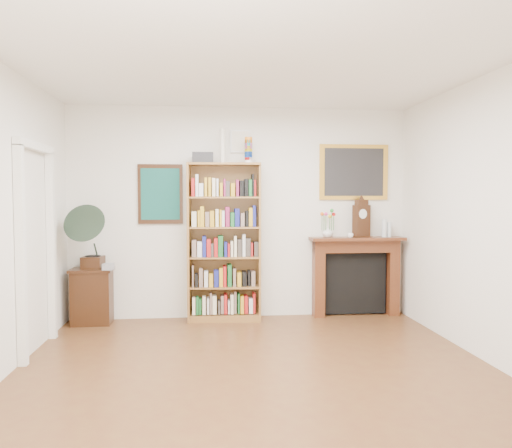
{
  "coord_description": "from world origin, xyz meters",
  "views": [
    {
      "loc": [
        -0.47,
        -4.16,
        1.6
      ],
      "look_at": [
        0.12,
        1.6,
        1.3
      ],
      "focal_mm": 35.0,
      "sensor_mm": 36.0,
      "label": 1
    }
  ],
  "objects_px": {
    "bottle_right": "(389,229)",
    "mantel_clock": "(361,219)",
    "cd_stack": "(108,267)",
    "flower_vase": "(328,232)",
    "bookshelf": "(225,233)",
    "bottle_left": "(384,228)",
    "fireplace": "(356,270)",
    "gramophone": "(90,233)",
    "side_cabinet": "(92,296)",
    "teacup": "(350,236)"
  },
  "relations": [
    {
      "from": "bottle_right",
      "to": "mantel_clock",
      "type": "bearing_deg",
      "value": -178.86
    },
    {
      "from": "cd_stack",
      "to": "flower_vase",
      "type": "relative_size",
      "value": 0.84
    },
    {
      "from": "mantel_clock",
      "to": "bookshelf",
      "type": "bearing_deg",
      "value": 161.18
    },
    {
      "from": "flower_vase",
      "to": "bottle_left",
      "type": "height_order",
      "value": "bottle_left"
    },
    {
      "from": "mantel_clock",
      "to": "fireplace",
      "type": "bearing_deg",
      "value": 134.97
    },
    {
      "from": "bookshelf",
      "to": "gramophone",
      "type": "xyz_separation_m",
      "value": [
        -1.67,
        -0.14,
        0.02
      ]
    },
    {
      "from": "bottle_right",
      "to": "bookshelf",
      "type": "bearing_deg",
      "value": -178.13
    },
    {
      "from": "gramophone",
      "to": "bottle_left",
      "type": "relative_size",
      "value": 3.39
    },
    {
      "from": "side_cabinet",
      "to": "mantel_clock",
      "type": "xyz_separation_m",
      "value": [
        3.53,
        0.08,
        0.96
      ]
    },
    {
      "from": "gramophone",
      "to": "bottle_right",
      "type": "xyz_separation_m",
      "value": [
        3.91,
        0.21,
        0.0
      ]
    },
    {
      "from": "bookshelf",
      "to": "teacup",
      "type": "height_order",
      "value": "bookshelf"
    },
    {
      "from": "bookshelf",
      "to": "side_cabinet",
      "type": "bearing_deg",
      "value": -175.35
    },
    {
      "from": "cd_stack",
      "to": "teacup",
      "type": "height_order",
      "value": "teacup"
    },
    {
      "from": "cd_stack",
      "to": "flower_vase",
      "type": "distance_m",
      "value": 2.87
    },
    {
      "from": "gramophone",
      "to": "cd_stack",
      "type": "distance_m",
      "value": 0.47
    },
    {
      "from": "cd_stack",
      "to": "bookshelf",
      "type": "bearing_deg",
      "value": 6.44
    },
    {
      "from": "mantel_clock",
      "to": "bottle_left",
      "type": "relative_size",
      "value": 2.1
    },
    {
      "from": "cd_stack",
      "to": "fireplace",
      "type": "bearing_deg",
      "value": 4.56
    },
    {
      "from": "cd_stack",
      "to": "bottle_right",
      "type": "relative_size",
      "value": 0.6
    },
    {
      "from": "mantel_clock",
      "to": "teacup",
      "type": "bearing_deg",
      "value": -172.69
    },
    {
      "from": "fireplace",
      "to": "bottle_right",
      "type": "xyz_separation_m",
      "value": [
        0.46,
        -0.02,
        0.55
      ]
    },
    {
      "from": "gramophone",
      "to": "bottle_right",
      "type": "distance_m",
      "value": 3.92
    },
    {
      "from": "flower_vase",
      "to": "fireplace",
      "type": "bearing_deg",
      "value": 3.72
    },
    {
      "from": "bottle_left",
      "to": "bottle_right",
      "type": "height_order",
      "value": "bottle_left"
    },
    {
      "from": "cd_stack",
      "to": "flower_vase",
      "type": "xyz_separation_m",
      "value": [
        2.84,
        0.23,
        0.39
      ]
    },
    {
      "from": "fireplace",
      "to": "teacup",
      "type": "bearing_deg",
      "value": -132.51
    },
    {
      "from": "bookshelf",
      "to": "gramophone",
      "type": "bearing_deg",
      "value": -171.24
    },
    {
      "from": "cd_stack",
      "to": "flower_vase",
      "type": "bearing_deg",
      "value": 4.67
    },
    {
      "from": "cd_stack",
      "to": "gramophone",
      "type": "bearing_deg",
      "value": 173.77
    },
    {
      "from": "fireplace",
      "to": "mantel_clock",
      "type": "height_order",
      "value": "mantel_clock"
    },
    {
      "from": "fireplace",
      "to": "gramophone",
      "type": "distance_m",
      "value": 3.5
    },
    {
      "from": "fireplace",
      "to": "side_cabinet",
      "type": "bearing_deg",
      "value": -178.1
    },
    {
      "from": "mantel_clock",
      "to": "flower_vase",
      "type": "relative_size",
      "value": 3.53
    },
    {
      "from": "fireplace",
      "to": "teacup",
      "type": "xyz_separation_m",
      "value": [
        -0.11,
        -0.12,
        0.48
      ]
    },
    {
      "from": "gramophone",
      "to": "flower_vase",
      "type": "height_order",
      "value": "gramophone"
    },
    {
      "from": "side_cabinet",
      "to": "teacup",
      "type": "xyz_separation_m",
      "value": [
        3.35,
        -0.01,
        0.75
      ]
    },
    {
      "from": "side_cabinet",
      "to": "flower_vase",
      "type": "relative_size",
      "value": 4.95
    },
    {
      "from": "side_cabinet",
      "to": "mantel_clock",
      "type": "bearing_deg",
      "value": 0.83
    },
    {
      "from": "gramophone",
      "to": "bottle_left",
      "type": "bearing_deg",
      "value": 8.56
    },
    {
      "from": "flower_vase",
      "to": "bottle_left",
      "type": "bearing_deg",
      "value": -0.72
    },
    {
      "from": "cd_stack",
      "to": "bottle_left",
      "type": "bearing_deg",
      "value": 3.51
    },
    {
      "from": "side_cabinet",
      "to": "bottle_left",
      "type": "relative_size",
      "value": 2.95
    },
    {
      "from": "bottle_right",
      "to": "flower_vase",
      "type": "bearing_deg",
      "value": -179.67
    },
    {
      "from": "teacup",
      "to": "flower_vase",
      "type": "bearing_deg",
      "value": 160.96
    },
    {
      "from": "bookshelf",
      "to": "mantel_clock",
      "type": "xyz_separation_m",
      "value": [
        1.85,
        0.07,
        0.17
      ]
    },
    {
      "from": "fireplace",
      "to": "bottle_left",
      "type": "height_order",
      "value": "bottle_left"
    },
    {
      "from": "flower_vase",
      "to": "mantel_clock",
      "type": "bearing_deg",
      "value": -0.36
    },
    {
      "from": "fireplace",
      "to": "mantel_clock",
      "type": "distance_m",
      "value": 0.69
    },
    {
      "from": "flower_vase",
      "to": "bottle_left",
      "type": "xyz_separation_m",
      "value": [
        0.78,
        -0.01,
        0.05
      ]
    },
    {
      "from": "side_cabinet",
      "to": "fireplace",
      "type": "relative_size",
      "value": 0.56
    }
  ]
}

